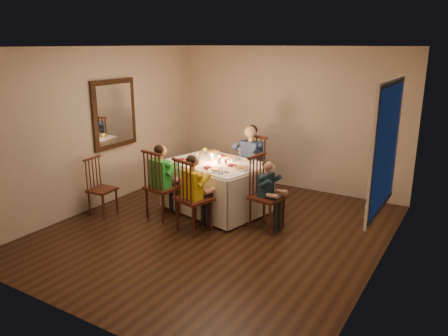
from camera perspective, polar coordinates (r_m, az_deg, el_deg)
The scene contains 26 objects.
ground at distance 6.45m, azimuth -0.97°, elevation -8.19°, with size 5.00×5.00×0.00m, color black.
wall_left at distance 7.47m, azimuth -15.83°, elevation 5.02°, with size 0.02×5.00×2.60m, color beige.
wall_right at distance 5.23m, azimuth 20.30°, elevation 0.08°, with size 0.02×5.00×2.60m, color beige.
wall_back at distance 8.22m, azimuth 8.40°, elevation 6.42°, with size 4.50×0.02×2.60m, color beige.
ceiling at distance 5.89m, azimuth -1.09°, elevation 15.56°, with size 5.00×5.00×0.00m, color white.
dining_table at distance 7.05m, azimuth -1.04°, elevation -1.08°, with size 1.75×1.42×0.78m.
chair_adult at distance 7.79m, azimuth 3.31°, elevation -3.87°, with size 0.45×0.43×1.10m, color #3C1D10, non-canonical shape.
chair_near_left at distance 7.01m, azimuth -7.89°, elevation -6.32°, with size 0.45×0.43×1.10m, color #3C1D10, non-canonical shape.
chair_near_right at distance 6.49m, azimuth -3.86°, elevation -8.08°, with size 0.45×0.43×1.10m, color #3C1D10, non-canonical shape.
chair_end at distance 6.58m, azimuth 5.55°, elevation -7.79°, with size 0.45×0.43×1.10m, color #3C1D10, non-canonical shape.
chair_extra at distance 7.32m, azimuth -15.39°, elevation -5.79°, with size 0.38×0.36×0.93m, color #3C1D10, non-canonical shape.
adult at distance 7.79m, azimuth 3.31°, elevation -3.87°, with size 0.49×0.45×1.30m, color navy, non-canonical shape.
child_green at distance 7.01m, azimuth -7.89°, elevation -6.32°, with size 0.41×0.38×1.17m, color green, non-canonical shape.
child_yellow at distance 6.49m, azimuth -3.86°, elevation -8.08°, with size 0.40×0.36×1.14m, color yellow, non-canonical shape.
child_teal at distance 6.58m, azimuth 5.55°, elevation -7.79°, with size 0.33×0.31×1.03m, color #172B3A, non-canonical shape.
setting_adult at distance 7.21m, azimuth 0.80°, elevation 1.32°, with size 0.26×0.26×0.02m, color white.
setting_green at distance 6.99m, azimuth -4.54°, elevation 0.78°, with size 0.26×0.26×0.02m, color white.
setting_yellow at distance 6.51m, azimuth -1.01°, elevation -0.30°, with size 0.26×0.26×0.02m, color white.
setting_teal at distance 6.63m, azimuth 2.24°, elevation -0.02°, with size 0.26×0.26×0.02m, color white.
candle_left at distance 7.04m, azimuth -1.62°, elevation 1.28°, with size 0.06×0.06×0.10m, color silver.
candle_right at distance 6.92m, azimuth -0.64°, elevation 1.04°, with size 0.06×0.06×0.10m, color silver.
squash at distance 7.60m, azimuth -2.52°, elevation 2.34°, with size 0.09×0.09×0.09m, color #E9ED3E.
orange_fruit at distance 6.89m, azimuth 0.36°, elevation 0.87°, with size 0.08×0.08×0.08m, color #FB5515.
serving_bowl at distance 7.49m, azimuth -1.49°, elevation 1.99°, with size 0.21×0.21×0.05m, color white.
wall_mirror at distance 7.61m, azimuth -14.13°, elevation 6.87°, with size 0.06×0.95×1.15m.
window_blinds at distance 5.28m, azimuth 20.26°, elevation 2.49°, with size 0.07×1.34×1.54m.
Camera 1 is at (3.15, -4.97, 2.64)m, focal length 35.00 mm.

